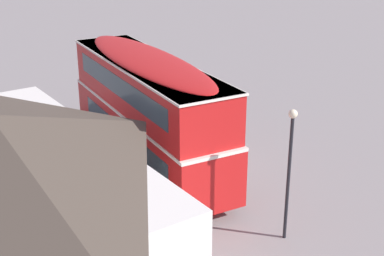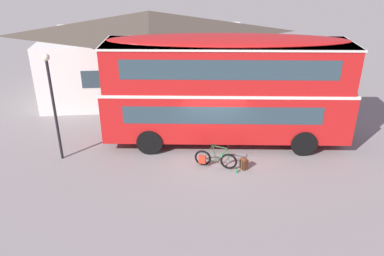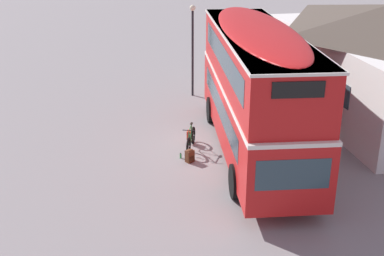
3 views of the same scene
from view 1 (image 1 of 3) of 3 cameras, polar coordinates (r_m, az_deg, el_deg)
ground_plane at (r=22.99m, az=-1.16°, el=-4.08°), size 120.00×120.00×0.00m
double_decker_bus at (r=21.99m, az=-4.56°, el=2.10°), size 10.69×3.32×4.79m
touring_bicycle at (r=23.33m, az=1.30°, el=-2.68°), size 1.67×0.69×1.02m
backpack_on_ground at (r=24.38m, az=0.16°, el=-1.86°), size 0.35×0.36×0.50m
water_bottle_green_metal at (r=24.33m, az=1.17°, el=-2.33°), size 0.07×0.07×0.21m
pub_building at (r=16.84m, az=-19.31°, el=-6.23°), size 12.31×7.25×4.80m
street_lamp at (r=17.26m, az=10.12°, el=-3.38°), size 0.28×0.28×4.46m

